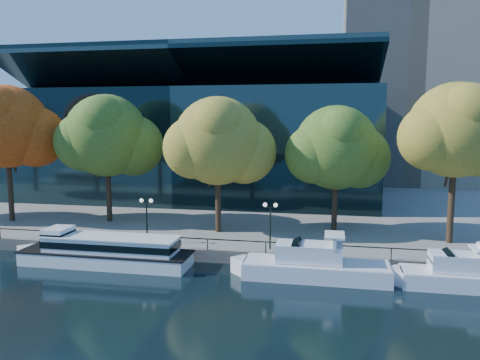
% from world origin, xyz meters
% --- Properties ---
extents(ground, '(160.00, 160.00, 0.00)m').
position_xyz_m(ground, '(0.00, 0.00, 0.00)').
color(ground, black).
rests_on(ground, ground).
extents(promenade, '(90.00, 67.08, 1.00)m').
position_xyz_m(promenade, '(0.00, 36.38, 0.50)').
color(promenade, slate).
rests_on(promenade, ground).
extents(railing, '(88.20, 0.08, 0.99)m').
position_xyz_m(railing, '(0.00, 3.25, 1.94)').
color(railing, black).
rests_on(railing, promenade).
extents(convention_building, '(50.00, 24.57, 21.43)m').
position_xyz_m(convention_building, '(-4.00, 31.79, 8.51)').
color(convention_building, black).
rests_on(convention_building, ground).
extents(tour_boat, '(15.74, 3.51, 2.99)m').
position_xyz_m(tour_boat, '(-3.42, 0.66, 1.27)').
color(tour_boat, white).
rests_on(tour_boat, ground).
extents(cruiser_near, '(12.20, 3.14, 3.53)m').
position_xyz_m(cruiser_near, '(13.74, 0.56, 1.10)').
color(cruiser_near, white).
rests_on(cruiser_near, ground).
extents(cruiser_far, '(9.90, 2.74, 3.23)m').
position_xyz_m(cruiser_far, '(24.34, 0.52, 1.03)').
color(cruiser_far, white).
rests_on(cruiser_far, ground).
extents(tree_1, '(11.09, 9.09, 14.71)m').
position_xyz_m(tree_1, '(-18.90, 10.35, 11.08)').
color(tree_1, black).
rests_on(tree_1, promenade).
extents(tree_2, '(10.98, 9.00, 13.69)m').
position_xyz_m(tree_2, '(-8.24, 12.13, 10.11)').
color(tree_2, black).
rests_on(tree_2, promenade).
extents(tree_3, '(10.71, 8.78, 13.25)m').
position_xyz_m(tree_3, '(4.53, 9.77, 9.78)').
color(tree_3, black).
rests_on(tree_3, promenade).
extents(tree_4, '(10.26, 8.41, 12.41)m').
position_xyz_m(tree_4, '(15.77, 12.21, 9.13)').
color(tree_4, black).
rests_on(tree_4, promenade).
extents(tree_5, '(10.46, 8.58, 14.30)m').
position_xyz_m(tree_5, '(25.98, 9.73, 10.93)').
color(tree_5, black).
rests_on(tree_5, promenade).
extents(lamp_1, '(1.26, 0.36, 4.03)m').
position_xyz_m(lamp_1, '(-0.95, 4.50, 3.98)').
color(lamp_1, black).
rests_on(lamp_1, promenade).
extents(lamp_2, '(1.26, 0.36, 4.03)m').
position_xyz_m(lamp_2, '(10.20, 4.50, 3.98)').
color(lamp_2, black).
rests_on(lamp_2, promenade).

